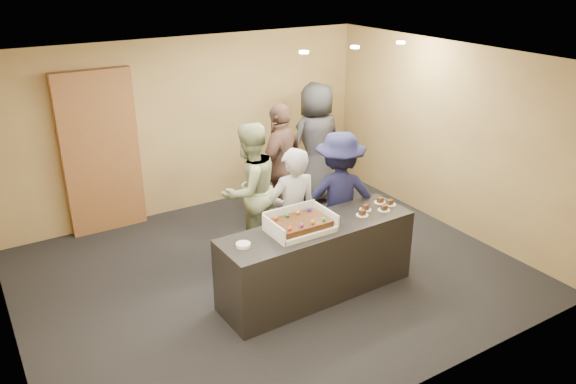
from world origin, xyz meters
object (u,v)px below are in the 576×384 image
object	(u,v)px
serving_counter	(317,260)
storage_cabinet	(101,153)
plate_stack	(243,245)
person_sage_man	(250,191)
person_navy_man	(339,197)
sheet_cake	(301,223)
person_server_grey	(293,215)
person_dark_suit	(316,143)
cake_box	(299,226)
person_brown_extra	(281,166)

from	to	relation	value
serving_counter	storage_cabinet	distance (m)	3.57
plate_stack	serving_counter	bearing A→B (deg)	-0.16
serving_counter	storage_cabinet	size ratio (longest dim) A/B	1.02
person_sage_man	person_navy_man	xyz separation A→B (m)	(0.93, -0.72, -0.04)
sheet_cake	person_navy_man	bearing A→B (deg)	30.87
person_server_grey	person_dark_suit	size ratio (longest dim) A/B	0.88
sheet_cake	cake_box	bearing A→B (deg)	89.02
person_server_grey	person_sage_man	bearing A→B (deg)	-74.02
person_navy_man	plate_stack	bearing A→B (deg)	43.91
plate_stack	person_sage_man	xyz separation A→B (m)	(0.77, 1.30, -0.00)
storage_cabinet	person_brown_extra	xyz separation A→B (m)	(2.27, -1.23, -0.25)
storage_cabinet	person_navy_man	world-z (taller)	storage_cabinet
storage_cabinet	person_sage_man	bearing A→B (deg)	-50.84
person_dark_suit	person_navy_man	bearing A→B (deg)	63.14
storage_cabinet	person_brown_extra	distance (m)	2.59
person_server_grey	storage_cabinet	bearing A→B (deg)	-52.02
serving_counter	person_sage_man	world-z (taller)	person_sage_man
person_sage_man	plate_stack	bearing A→B (deg)	44.80
serving_counter	plate_stack	size ratio (longest dim) A/B	15.10
person_brown_extra	cake_box	bearing A→B (deg)	33.84
sheet_cake	person_brown_extra	size ratio (longest dim) A/B	0.33
person_sage_man	person_brown_extra	xyz separation A→B (m)	(0.82, 0.55, 0.02)
person_server_grey	person_navy_man	size ratio (longest dim) A/B	0.99
person_navy_man	person_server_grey	bearing A→B (deg)	34.60
cake_box	plate_stack	world-z (taller)	cake_box
person_server_grey	person_brown_extra	distance (m)	1.56
plate_stack	person_server_grey	bearing A→B (deg)	26.16
sheet_cake	person_dark_suit	bearing A→B (deg)	52.22
storage_cabinet	person_dark_suit	xyz separation A→B (m)	(3.24, -0.71, -0.20)
plate_stack	person_server_grey	size ratio (longest dim) A/B	0.09
cake_box	person_sage_man	world-z (taller)	person_sage_man
person_brown_extra	person_dark_suit	size ratio (longest dim) A/B	0.95
person_server_grey	person_navy_man	distance (m)	0.80
person_sage_man	person_server_grey	bearing A→B (deg)	84.58
person_server_grey	person_dark_suit	xyz separation A→B (m)	(1.65, 1.92, 0.12)
plate_stack	person_sage_man	size ratio (longest dim) A/B	0.09
cake_box	plate_stack	distance (m)	0.73
person_navy_man	person_brown_extra	xyz separation A→B (m)	(-0.11, 1.27, 0.06)
storage_cabinet	person_server_grey	xyz separation A→B (m)	(1.58, -2.63, -0.32)
storage_cabinet	sheet_cake	size ratio (longest dim) A/B	3.82
serving_counter	person_brown_extra	distance (m)	2.01
storage_cabinet	person_brown_extra	world-z (taller)	storage_cabinet
person_navy_man	storage_cabinet	bearing A→B (deg)	-21.34
plate_stack	person_sage_man	distance (m)	1.51
storage_cabinet	sheet_cake	xyz separation A→B (m)	(1.40, -3.08, -0.18)
person_navy_man	person_dark_suit	size ratio (longest dim) A/B	0.89
cake_box	person_server_grey	bearing A→B (deg)	66.82
person_navy_man	cake_box	bearing A→B (deg)	54.81
serving_counter	person_navy_man	distance (m)	1.03
storage_cabinet	person_sage_man	distance (m)	2.31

